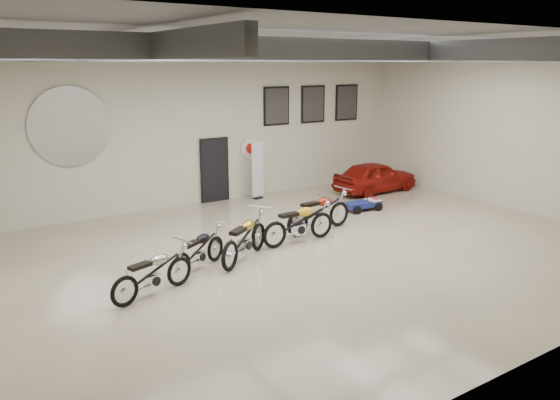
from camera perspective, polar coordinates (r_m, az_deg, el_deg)
floor at (r=13.54m, az=2.82°, el=-5.55°), size 16.00×12.00×0.01m
ceiling at (r=12.76m, az=3.09°, el=16.11°), size 16.00×12.00×0.01m
back_wall at (r=18.05m, az=-8.50°, el=7.41°), size 16.00×0.02×5.00m
right_wall at (r=18.76m, az=23.18°, el=6.69°), size 0.02×12.00×5.00m
ceiling_beams at (r=12.76m, az=3.08°, el=14.98°), size 15.80×11.80×0.32m
door at (r=18.44m, az=-6.87°, el=3.04°), size 0.92×0.08×2.10m
logo_plaque at (r=16.69m, az=-21.08°, el=7.14°), size 2.30×0.06×1.16m
poster_left at (r=19.42m, az=-0.37°, el=9.80°), size 1.05×0.08×1.35m
poster_mid at (r=20.33m, az=3.47°, el=9.97°), size 1.05×0.08×1.35m
poster_right at (r=21.33m, az=6.96°, el=10.08°), size 1.05×0.08×1.35m
oil_sign at (r=18.99m, az=-3.14°, el=5.43°), size 0.72×0.10×0.72m
banner_stand at (r=18.74m, az=-2.36°, el=3.06°), size 0.56×0.33×1.94m
motorcycle_silver at (r=11.26m, az=-13.17°, el=-7.35°), size 2.02×1.14×1.00m
motorcycle_black at (r=12.44m, az=-8.48°, el=-5.13°), size 1.90×1.41×0.97m
motorcycle_gold at (r=12.91m, az=-3.72°, el=-3.90°), size 2.18×1.77×1.13m
motorcycle_yellow at (r=14.12m, az=1.98°, el=-2.32°), size 2.17×0.71×1.12m
motorcycle_red at (r=15.13m, az=4.09°, el=-1.17°), size 2.26×0.87×1.15m
go_kart at (r=17.58m, az=8.97°, el=-0.18°), size 1.54×0.79×0.54m
vintage_car at (r=20.09m, az=9.93°, el=2.43°), size 1.48×3.37×1.13m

